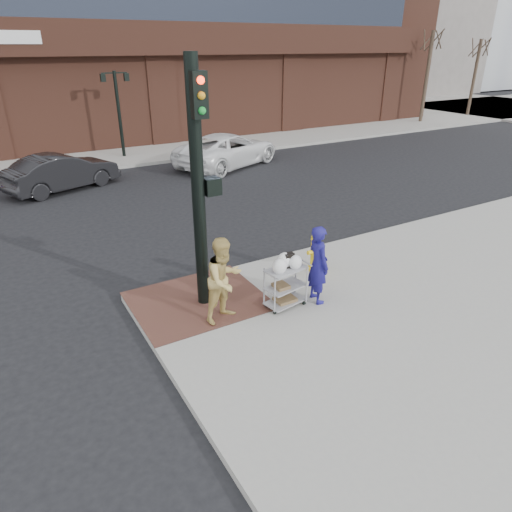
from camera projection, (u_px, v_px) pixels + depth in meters
ground at (242, 318)px, 9.63m from camera, size 220.00×220.00×0.00m
sidewalk_far at (192, 109)px, 40.38m from camera, size 65.00×36.00×0.15m
brick_curb_ramp at (198, 300)px, 10.00m from camera, size 2.80×2.40×0.01m
filler_block at (383, 10)px, 53.92m from camera, size 14.00×20.00×18.00m
bare_tree_a at (434, 28)px, 30.91m from camera, size 1.80×1.80×7.20m
bare_tree_b at (482, 37)px, 34.25m from camera, size 1.80×1.80×6.70m
lamp_post at (118, 105)px, 21.97m from camera, size 1.32×0.22×4.00m
traffic_signal_pole at (199, 182)px, 8.83m from camera, size 0.61×0.51×5.00m
woman_blue at (318, 264)px, 9.66m from camera, size 0.49×0.68×1.73m
pedestrian_tan at (224, 280)px, 9.00m from camera, size 1.01×0.89×1.77m
sedan_dark at (62, 172)px, 17.86m from camera, size 4.61×2.94×1.43m
minivan_white at (228, 150)px, 21.42m from camera, size 6.07×4.51×1.53m
utility_cart at (286, 283)px, 9.59m from camera, size 0.93×0.62×1.20m
fire_hydrant at (315, 252)px, 11.16m from camera, size 0.46×0.32×0.97m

